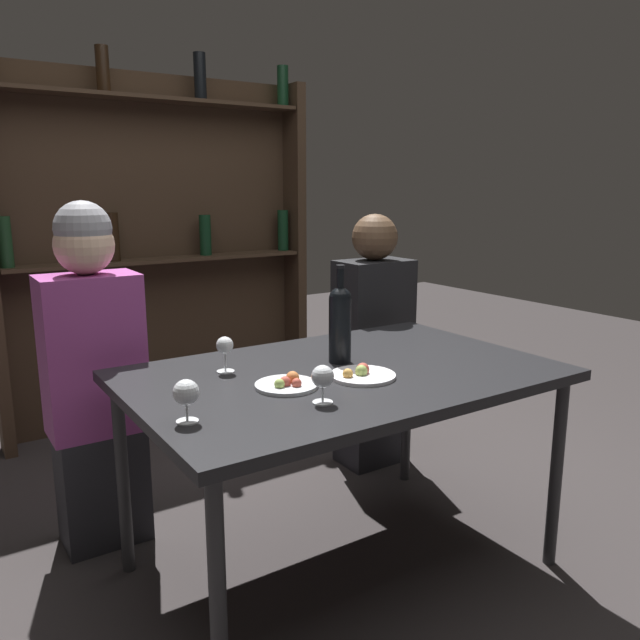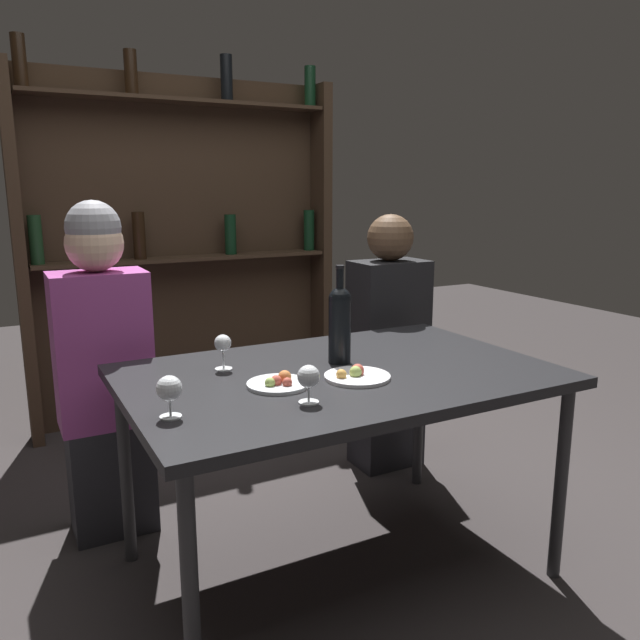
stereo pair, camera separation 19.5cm
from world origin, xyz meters
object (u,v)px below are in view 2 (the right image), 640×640
at_px(food_plate_0, 356,375).
at_px(seated_person_right, 388,348).
at_px(food_plate_1, 279,383).
at_px(wine_glass_0, 223,345).
at_px(wine_glass_2, 169,390).
at_px(seated_person_left, 104,373).
at_px(wine_glass_1, 309,378).
at_px(wine_bottle, 340,321).

relative_size(food_plate_0, seated_person_right, 0.18).
bearing_deg(food_plate_1, wine_glass_0, 109.28).
bearing_deg(food_plate_1, food_plate_0, -10.06).
distance_m(wine_glass_2, food_plate_0, 0.63).
distance_m(wine_glass_2, seated_person_right, 1.52).
bearing_deg(seated_person_left, seated_person_right, 0.00).
xyz_separation_m(wine_glass_2, seated_person_left, (-0.05, 0.82, -0.17)).
height_order(wine_glass_2, seated_person_left, seated_person_left).
distance_m(wine_glass_0, seated_person_right, 1.11).
xyz_separation_m(wine_glass_0, wine_glass_2, (-0.28, -0.36, -0.01)).
distance_m(wine_glass_0, seated_person_left, 0.59).
bearing_deg(wine_glass_1, wine_glass_0, 103.37).
xyz_separation_m(wine_glass_1, seated_person_left, (-0.43, 0.89, -0.16)).
relative_size(wine_glass_2, seated_person_right, 0.10).
distance_m(wine_bottle, seated_person_right, 0.87).
height_order(food_plate_0, food_plate_1, same).
bearing_deg(wine_glass_1, food_plate_0, 28.91).
distance_m(wine_glass_1, seated_person_right, 1.28).
bearing_deg(wine_bottle, seated_person_right, 43.58).
bearing_deg(seated_person_left, wine_glass_1, -64.37).
xyz_separation_m(wine_glass_0, wine_glass_1, (0.10, -0.44, -0.01)).
height_order(wine_glass_1, seated_person_right, seated_person_right).
bearing_deg(wine_bottle, food_plate_1, -154.10).
xyz_separation_m(wine_glass_0, seated_person_left, (-0.32, 0.46, -0.17)).
bearing_deg(wine_bottle, wine_glass_1, -131.53).
xyz_separation_m(wine_bottle, wine_glass_1, (-0.29, -0.33, -0.07)).
height_order(wine_glass_0, wine_glass_1, wine_glass_0).
bearing_deg(food_plate_1, seated_person_left, 120.15).
xyz_separation_m(wine_glass_2, food_plate_0, (0.62, 0.06, -0.07)).
xyz_separation_m(wine_glass_1, food_plate_0, (0.24, 0.13, -0.06)).
distance_m(wine_glass_0, food_plate_0, 0.47).
height_order(food_plate_0, seated_person_right, seated_person_right).
xyz_separation_m(wine_glass_0, food_plate_0, (0.35, -0.30, -0.07)).
bearing_deg(seated_person_left, wine_glass_0, -54.57).
distance_m(food_plate_0, seated_person_right, 1.01).
xyz_separation_m(wine_glass_2, seated_person_right, (1.27, 0.82, -0.23)).
relative_size(wine_bottle, seated_person_left, 0.27).
relative_size(wine_bottle, food_plate_1, 1.76).
relative_size(wine_glass_0, wine_glass_1, 1.08).
bearing_deg(food_plate_1, seated_person_right, 38.46).
bearing_deg(wine_glass_0, seated_person_right, 24.76).
bearing_deg(food_plate_0, wine_bottle, 76.36).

